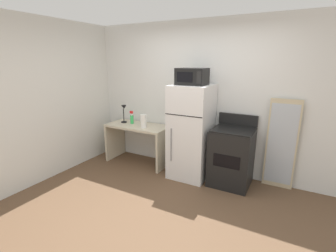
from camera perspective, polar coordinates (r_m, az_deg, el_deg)
The scene contains 11 objects.
ground_plane at distance 3.34m, azimuth -2.90°, elevation -20.43°, with size 12.00×12.00×0.00m, color brown.
wall_back_white at distance 4.30m, azimuth 8.76°, elevation 6.43°, with size 5.00×0.10×2.60m, color silver.
wall_left_brick at distance 4.35m, azimuth -28.90°, elevation 4.80°, with size 0.10×4.00×2.60m, color silver.
desk at distance 4.72m, azimuth -6.99°, elevation -2.40°, with size 1.20×0.57×0.75m.
desk_lamp at distance 4.81m, azimuth -10.31°, elevation 3.54°, with size 0.14×0.12×0.35m.
spray_bottle at distance 4.75m, azimuth -8.46°, elevation 1.72°, with size 0.06×0.06×0.25m.
paper_towel_roll at distance 4.43m, azimuth -5.77°, elevation 1.11°, with size 0.11×0.11×0.24m, color white.
refrigerator at distance 4.08m, azimuth 5.46°, elevation -1.40°, with size 0.63×0.68×1.56m.
microwave at distance 3.90m, azimuth 5.68°, elevation 11.47°, with size 0.46×0.35×0.26m.
oven_range at distance 4.01m, azimuth 14.65°, elevation -6.91°, with size 0.62×0.61×1.10m.
leaning_mirror at distance 4.09m, azimuth 25.03°, elevation -3.97°, with size 0.44×0.03×1.40m.
Camera 1 is at (1.43, -2.31, 1.94)m, focal length 26.00 mm.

